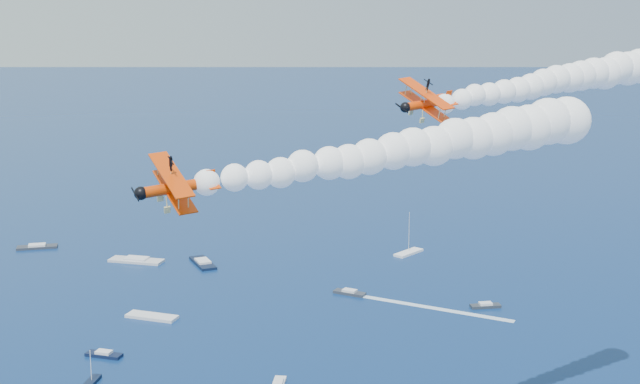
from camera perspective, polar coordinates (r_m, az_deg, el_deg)
name	(u,v)px	position (r m, az deg, el deg)	size (l,w,h in m)	color
biplane_lead	(427,104)	(111.59, 7.08, 5.80)	(8.21, 9.21, 5.55)	#F63C05
biplane_trail	(177,187)	(83.95, -9.38, 0.30)	(8.09, 9.07, 5.47)	#DC3A04
smoke_trail_lead	(563,80)	(129.04, 15.70, 7.15)	(49.68, 9.74, 9.40)	white
smoke_trail_trail	(403,150)	(93.53, 5.51, 2.80)	(49.82, 7.65, 9.40)	white
spectator_boats	(100,327)	(203.55, -14.29, -8.62)	(225.62, 174.90, 0.70)	white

